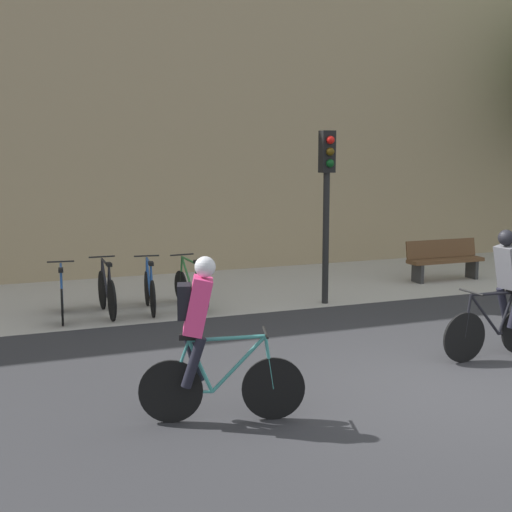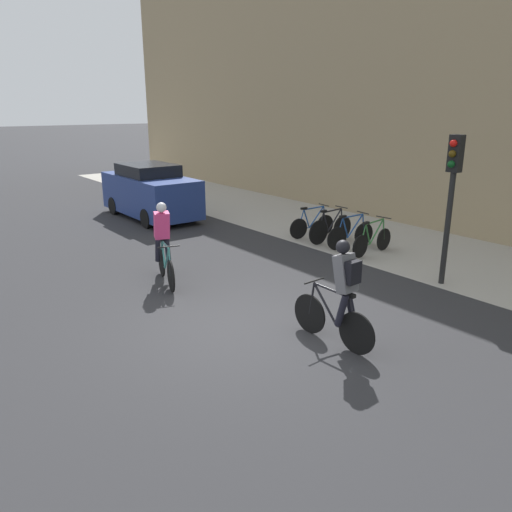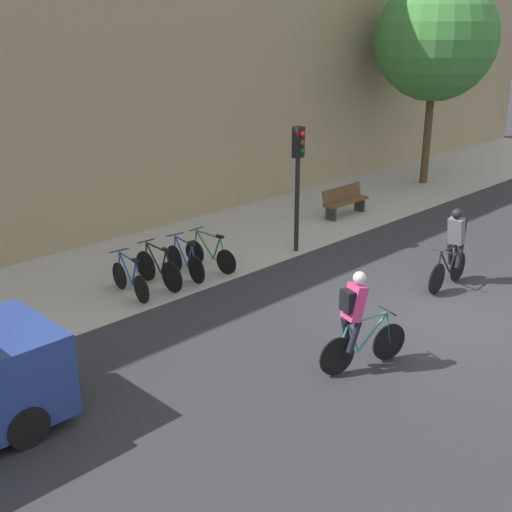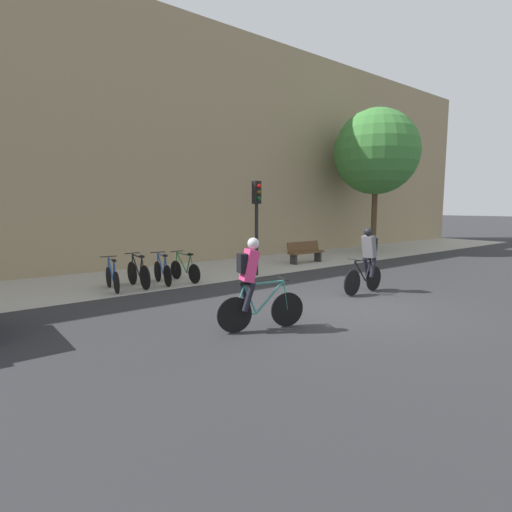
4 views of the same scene
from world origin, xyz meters
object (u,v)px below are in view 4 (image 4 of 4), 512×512
Objects in this scene: parked_bike_0 at (112,277)px; bench at (305,252)px; cyclist_grey at (367,258)px; parked_bike_1 at (138,273)px; parked_bike_3 at (185,269)px; traffic_light_pole at (257,210)px; parked_bike_2 at (162,271)px; cyclist_pink at (253,282)px.

parked_bike_0 is 8.28m from bench.
parked_bike_1 is at bearing 135.53° from cyclist_grey.
parked_bike_1 is 1.53m from parked_bike_3.
traffic_light_pole is 1.79× the size of bench.
parked_bike_1 reaches higher than parked_bike_2.
cyclist_pink is at bearing -80.90° from parked_bike_0.
parked_bike_2 is 3.75m from traffic_light_pole.
cyclist_grey is at bearing -44.47° from parked_bike_1.
parked_bike_0 is at bearing -179.96° from parked_bike_2.
bench is at bearing 38.62° from cyclist_pink.
traffic_light_pole is (-0.70, 3.99, 1.29)m from cyclist_grey.
bench is at bearing 5.55° from parked_bike_3.
cyclist_grey is 5.91m from bench.
parked_bike_2 is at bearing 179.86° from parked_bike_3.
bench is at bearing 18.33° from traffic_light_pole.
parked_bike_3 is 3.12m from traffic_light_pole.
parked_bike_3 is at bearing -0.02° from parked_bike_0.
parked_bike_3 is (1.52, -0.00, -0.03)m from parked_bike_1.
cyclist_pink is 5.41m from parked_bike_2.
cyclist_pink is 1.00× the size of cyclist_grey.
cyclist_pink is 5.55m from parked_bike_3.
bench is at bearing 4.01° from parked_bike_0.
cyclist_grey is 6.57m from parked_bike_1.
parked_bike_2 is 0.76m from parked_bike_3.
parked_bike_3 is 0.92× the size of bench.
parked_bike_3 is (-3.14, 4.58, -0.57)m from cyclist_grey.
parked_bike_0 is 0.50× the size of traffic_light_pole.
cyclist_pink is 5.44m from parked_bike_0.
traffic_light_pole is at bearing -13.57° from parked_bike_3.
bench is at bearing 4.91° from parked_bike_2.
parked_bike_0 is 0.89× the size of bench.
cyclist_pink is 1.08× the size of parked_bike_3.
cyclist_grey reaches higher than parked_bike_3.
parked_bike_1 is 4.41m from traffic_light_pole.
cyclist_grey is 6.05m from parked_bike_2.
parked_bike_0 is 2.29m from parked_bike_3.
parked_bike_3 is (0.76, -0.00, -0.01)m from parked_bike_2.
cyclist_pink reaches higher than parked_bike_3.
cyclist_pink is 6.26m from traffic_light_pole.
parked_bike_1 is at bearing -175.59° from bench.
traffic_light_pole is (3.87, 4.75, 1.29)m from cyclist_pink.
parked_bike_2 is at bearing -175.09° from bench.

